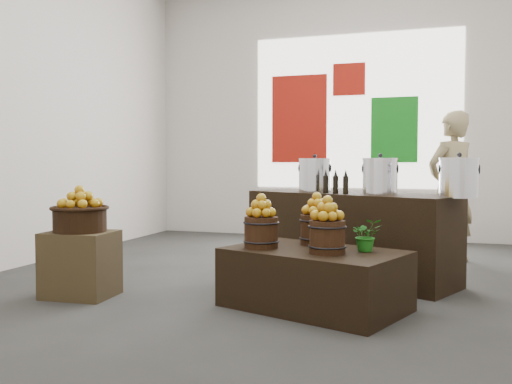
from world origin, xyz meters
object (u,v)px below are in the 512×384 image
(counter, at_px, (349,236))
(stock_pot_center, at_px, (380,177))
(shopper, at_px, (451,187))
(stock_pot_right, at_px, (459,179))
(display_table, at_px, (314,279))
(stock_pot_left, at_px, (315,176))
(crate, at_px, (81,264))
(wicker_basket, at_px, (80,220))

(counter, xyz_separation_m, stock_pot_center, (0.32, -0.14, 0.61))
(stock_pot_center, relative_size, shopper, 0.18)
(counter, xyz_separation_m, stock_pot_right, (1.04, -0.45, 0.61))
(display_table, height_order, stock_pot_left, stock_pot_left)
(stock_pot_right, bearing_deg, crate, -161.48)
(display_table, bearing_deg, crate, -153.82)
(crate, xyz_separation_m, stock_pot_center, (2.48, 1.39, 0.76))
(crate, bearing_deg, stock_pot_center, 29.25)
(crate, height_order, stock_pot_right, stock_pot_right)
(stock_pot_right, bearing_deg, stock_pot_left, 156.38)
(wicker_basket, bearing_deg, stock_pot_right, 18.52)
(crate, xyz_separation_m, wicker_basket, (0.00, 0.00, 0.40))
(shopper, bearing_deg, crate, -0.20)
(counter, height_order, stock_pot_left, stock_pot_left)
(stock_pot_left, height_order, stock_pot_center, same)
(stock_pot_left, xyz_separation_m, stock_pot_center, (0.72, -0.32, 0.00))
(wicker_basket, bearing_deg, shopper, 42.56)
(crate, height_order, stock_pot_center, stock_pot_center)
(crate, xyz_separation_m, display_table, (2.08, 0.24, -0.05))
(stock_pot_left, bearing_deg, stock_pot_center, -23.62)
(shopper, bearing_deg, display_table, 25.02)
(display_table, height_order, shopper, shopper)
(display_table, relative_size, stock_pot_right, 4.19)
(wicker_basket, distance_m, stock_pot_right, 3.40)
(counter, distance_m, stock_pot_center, 0.70)
(stock_pot_center, height_order, shopper, shopper)
(stock_pot_left, distance_m, shopper, 1.86)
(stock_pot_left, distance_m, stock_pot_center, 0.79)
(crate, relative_size, stock_pot_left, 1.74)
(wicker_basket, distance_m, display_table, 2.14)
(stock_pot_left, bearing_deg, shopper, 40.49)
(crate, height_order, wicker_basket, wicker_basket)
(display_table, xyz_separation_m, stock_pot_center, (0.40, 1.15, 0.81))
(stock_pot_center, distance_m, shopper, 1.68)
(crate, relative_size, stock_pot_center, 1.74)
(display_table, xyz_separation_m, shopper, (1.09, 2.67, 0.66))
(stock_pot_left, relative_size, stock_pot_center, 1.00)
(stock_pot_right, bearing_deg, shopper, 91.13)
(stock_pot_right, bearing_deg, stock_pot_center, 156.38)
(wicker_basket, bearing_deg, counter, 35.21)
(counter, height_order, shopper, shopper)
(crate, height_order, display_table, crate)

